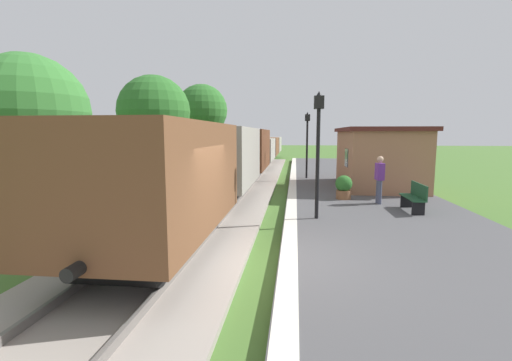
{
  "coord_description": "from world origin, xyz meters",
  "views": [
    {
      "loc": [
        0.5,
        -6.94,
        2.74
      ],
      "look_at": [
        -0.94,
        6.18,
        1.01
      ],
      "focal_mm": 25.02,
      "sensor_mm": 36.0,
      "label": 1
    }
  ],
  "objects_px": {
    "lamp_post_near": "(318,132)",
    "lamp_post_far": "(307,133)",
    "tree_field_distant": "(195,127)",
    "station_hut": "(378,157)",
    "tree_trackside_mid": "(29,113)",
    "person_waiting": "(379,178)",
    "potted_planter": "(344,187)",
    "tree_field_left": "(202,110)",
    "tree_trackside_far": "(154,112)",
    "bench_near_hut": "(415,197)",
    "freight_train": "(249,153)"
  },
  "relations": [
    {
      "from": "lamp_post_near",
      "to": "lamp_post_far",
      "type": "relative_size",
      "value": 1.0
    },
    {
      "from": "lamp_post_near",
      "to": "tree_field_distant",
      "type": "bearing_deg",
      "value": 113.33
    },
    {
      "from": "station_hut",
      "to": "tree_trackside_mid",
      "type": "distance_m",
      "value": 14.0
    },
    {
      "from": "person_waiting",
      "to": "potted_planter",
      "type": "xyz_separation_m",
      "value": [
        -1.13,
        0.82,
        -0.46
      ]
    },
    {
      "from": "tree_field_left",
      "to": "tree_field_distant",
      "type": "xyz_separation_m",
      "value": [
        -3.07,
        8.96,
        -1.01
      ]
    },
    {
      "from": "person_waiting",
      "to": "tree_trackside_far",
      "type": "relative_size",
      "value": 0.3
    },
    {
      "from": "lamp_post_far",
      "to": "station_hut",
      "type": "bearing_deg",
      "value": -41.47
    },
    {
      "from": "lamp_post_far",
      "to": "tree_trackside_far",
      "type": "relative_size",
      "value": 0.65
    },
    {
      "from": "person_waiting",
      "to": "lamp_post_far",
      "type": "relative_size",
      "value": 0.46
    },
    {
      "from": "tree_trackside_far",
      "to": "tree_field_left",
      "type": "xyz_separation_m",
      "value": [
        0.3,
        8.38,
        0.61
      ]
    },
    {
      "from": "potted_planter",
      "to": "tree_field_left",
      "type": "distance_m",
      "value": 15.64
    },
    {
      "from": "bench_near_hut",
      "to": "tree_trackside_mid",
      "type": "height_order",
      "value": "tree_trackside_mid"
    },
    {
      "from": "tree_trackside_mid",
      "to": "tree_field_distant",
      "type": "height_order",
      "value": "tree_field_distant"
    },
    {
      "from": "tree_field_left",
      "to": "lamp_post_near",
      "type": "bearing_deg",
      "value": -64.28
    },
    {
      "from": "potted_planter",
      "to": "tree_field_distant",
      "type": "distance_m",
      "value": 24.57
    },
    {
      "from": "lamp_post_far",
      "to": "tree_trackside_mid",
      "type": "relative_size",
      "value": 0.74
    },
    {
      "from": "potted_planter",
      "to": "tree_trackside_mid",
      "type": "height_order",
      "value": "tree_trackside_mid"
    },
    {
      "from": "bench_near_hut",
      "to": "lamp_post_near",
      "type": "xyz_separation_m",
      "value": [
        -3.22,
        -1.38,
        2.08
      ]
    },
    {
      "from": "tree_trackside_far",
      "to": "freight_train",
      "type": "bearing_deg",
      "value": 47.09
    },
    {
      "from": "person_waiting",
      "to": "tree_field_distant",
      "type": "height_order",
      "value": "tree_field_distant"
    },
    {
      "from": "bench_near_hut",
      "to": "lamp_post_far",
      "type": "relative_size",
      "value": 0.41
    },
    {
      "from": "bench_near_hut",
      "to": "person_waiting",
      "type": "distance_m",
      "value": 1.51
    },
    {
      "from": "station_hut",
      "to": "tree_field_left",
      "type": "distance_m",
      "value": 14.22
    },
    {
      "from": "station_hut",
      "to": "lamp_post_far",
      "type": "relative_size",
      "value": 1.57
    },
    {
      "from": "tree_trackside_far",
      "to": "station_hut",
      "type": "bearing_deg",
      "value": -2.07
    },
    {
      "from": "freight_train",
      "to": "person_waiting",
      "type": "relative_size",
      "value": 22.92
    },
    {
      "from": "station_hut",
      "to": "lamp_post_far",
      "type": "bearing_deg",
      "value": 138.53
    },
    {
      "from": "lamp_post_near",
      "to": "lamp_post_far",
      "type": "bearing_deg",
      "value": 90.0
    },
    {
      "from": "freight_train",
      "to": "tree_field_distant",
      "type": "xyz_separation_m",
      "value": [
        -7.09,
        12.7,
        1.91
      ]
    },
    {
      "from": "station_hut",
      "to": "tree_trackside_far",
      "type": "relative_size",
      "value": 1.02
    },
    {
      "from": "tree_trackside_far",
      "to": "tree_field_left",
      "type": "relative_size",
      "value": 0.9
    },
    {
      "from": "lamp_post_far",
      "to": "tree_field_left",
      "type": "distance_m",
      "value": 9.75
    },
    {
      "from": "tree_field_left",
      "to": "tree_field_distant",
      "type": "relative_size",
      "value": 1.18
    },
    {
      "from": "lamp_post_far",
      "to": "person_waiting",
      "type": "bearing_deg",
      "value": -72.14
    },
    {
      "from": "freight_train",
      "to": "tree_trackside_far",
      "type": "height_order",
      "value": "tree_trackside_far"
    },
    {
      "from": "bench_near_hut",
      "to": "tree_field_left",
      "type": "distance_m",
      "value": 18.33
    },
    {
      "from": "lamp_post_far",
      "to": "bench_near_hut",
      "type": "bearing_deg",
      "value": -69.08
    },
    {
      "from": "person_waiting",
      "to": "lamp_post_near",
      "type": "height_order",
      "value": "lamp_post_near"
    },
    {
      "from": "station_hut",
      "to": "freight_train",
      "type": "bearing_deg",
      "value": 143.44
    },
    {
      "from": "tree_trackside_mid",
      "to": "tree_trackside_far",
      "type": "bearing_deg",
      "value": 87.78
    },
    {
      "from": "station_hut",
      "to": "tree_field_left",
      "type": "xyz_separation_m",
      "value": [
        -10.82,
        8.78,
        2.82
      ]
    },
    {
      "from": "bench_near_hut",
      "to": "tree_trackside_mid",
      "type": "bearing_deg",
      "value": -168.39
    },
    {
      "from": "station_hut",
      "to": "lamp_post_near",
      "type": "height_order",
      "value": "lamp_post_near"
    },
    {
      "from": "tree_trackside_mid",
      "to": "tree_trackside_far",
      "type": "xyz_separation_m",
      "value": [
        0.32,
        8.3,
        0.52
      ]
    },
    {
      "from": "bench_near_hut",
      "to": "tree_field_distant",
      "type": "distance_m",
      "value": 27.25
    },
    {
      "from": "lamp_post_near",
      "to": "lamp_post_far",
      "type": "distance_m",
      "value": 9.8
    },
    {
      "from": "person_waiting",
      "to": "potted_planter",
      "type": "height_order",
      "value": "person_waiting"
    },
    {
      "from": "freight_train",
      "to": "tree_trackside_far",
      "type": "distance_m",
      "value": 6.74
    },
    {
      "from": "lamp_post_near",
      "to": "tree_field_distant",
      "type": "xyz_separation_m",
      "value": [
        -10.64,
        24.68,
        0.66
      ]
    },
    {
      "from": "bench_near_hut",
      "to": "tree_trackside_mid",
      "type": "xyz_separation_m",
      "value": [
        -11.41,
        -2.34,
        2.62
      ]
    }
  ]
}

